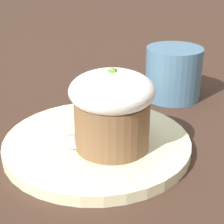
% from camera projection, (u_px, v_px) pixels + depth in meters
% --- Properties ---
extents(ground_plane, '(4.00, 4.00, 0.00)m').
position_uv_depth(ground_plane, '(97.00, 148.00, 0.45)').
color(ground_plane, '#3D281E').
extents(dessert_plate, '(0.22, 0.22, 0.01)m').
position_uv_depth(dessert_plate, '(97.00, 143.00, 0.44)').
color(dessert_plate, beige).
rests_on(dessert_plate, ground_plane).
extents(carrot_cake, '(0.09, 0.09, 0.09)m').
position_uv_depth(carrot_cake, '(112.00, 108.00, 0.41)').
color(carrot_cake, brown).
rests_on(carrot_cake, dessert_plate).
extents(spoon, '(0.04, 0.11, 0.01)m').
position_uv_depth(spoon, '(70.00, 139.00, 0.43)').
color(spoon, '#B7B7BC').
rests_on(spoon, dessert_plate).
extents(coffee_cup, '(0.12, 0.09, 0.08)m').
position_uv_depth(coffee_cup, '(174.00, 73.00, 0.58)').
color(coffee_cup, teal).
rests_on(coffee_cup, ground_plane).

